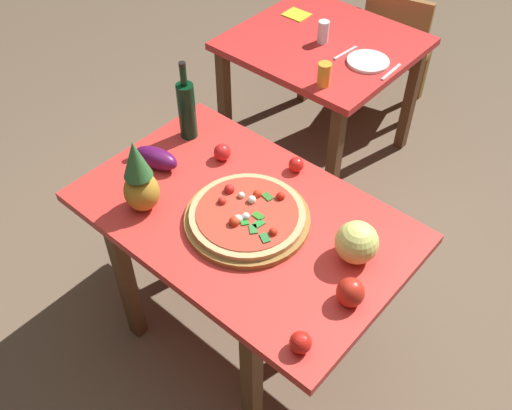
{
  "coord_description": "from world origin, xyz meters",
  "views": [
    {
      "loc": [
        1.04,
        -1.12,
        2.36
      ],
      "look_at": [
        0.04,
        0.03,
        0.82
      ],
      "focal_mm": 40.33,
      "sensor_mm": 36.0,
      "label": 1
    }
  ],
  "objects_px": {
    "pineapple_left": "(139,180)",
    "drinking_glass_juice": "(324,74)",
    "tomato_beside_pepper": "(297,165)",
    "drinking_glass_water": "(323,32)",
    "tomato_at_corner": "(301,342)",
    "eggplant": "(156,158)",
    "dining_chair": "(396,46)",
    "wine_bottle": "(187,109)",
    "melon": "(357,242)",
    "bell_pepper": "(351,292)",
    "knife_utensil": "(391,72)",
    "dinner_plate": "(368,61)",
    "napkin_folded": "(297,15)",
    "pizza_board": "(247,219)",
    "tomato_by_bottle": "(222,152)",
    "background_table": "(322,59)",
    "fork_utensil": "(346,53)",
    "pizza": "(247,214)",
    "display_table": "(243,230)"
  },
  "relations": [
    {
      "from": "pizza_board",
      "to": "fork_utensil",
      "type": "relative_size",
      "value": 2.66
    },
    {
      "from": "drinking_glass_juice",
      "to": "dinner_plate",
      "type": "bearing_deg",
      "value": 80.07
    },
    {
      "from": "display_table",
      "to": "pizza_board",
      "type": "xyz_separation_m",
      "value": [
        0.04,
        -0.02,
        0.11
      ]
    },
    {
      "from": "pineapple_left",
      "to": "napkin_folded",
      "type": "relative_size",
      "value": 2.3
    },
    {
      "from": "bell_pepper",
      "to": "drinking_glass_water",
      "type": "xyz_separation_m",
      "value": [
        -1.08,
        1.31,
        0.01
      ]
    },
    {
      "from": "melon",
      "to": "pizza",
      "type": "bearing_deg",
      "value": -163.44
    },
    {
      "from": "drinking_glass_juice",
      "to": "dinner_plate",
      "type": "xyz_separation_m",
      "value": [
        0.05,
        0.31,
        -0.05
      ]
    },
    {
      "from": "wine_bottle",
      "to": "bell_pepper",
      "type": "height_order",
      "value": "wine_bottle"
    },
    {
      "from": "dinner_plate",
      "to": "napkin_folded",
      "type": "bearing_deg",
      "value": 164.67
    },
    {
      "from": "pineapple_left",
      "to": "drinking_glass_water",
      "type": "bearing_deg",
      "value": 98.65
    },
    {
      "from": "bell_pepper",
      "to": "drinking_glass_juice",
      "type": "xyz_separation_m",
      "value": [
        -0.83,
        0.98,
        0.01
      ]
    },
    {
      "from": "pizza",
      "to": "fork_utensil",
      "type": "height_order",
      "value": "pizza"
    },
    {
      "from": "melon",
      "to": "eggplant",
      "type": "height_order",
      "value": "melon"
    },
    {
      "from": "knife_utensil",
      "to": "napkin_folded",
      "type": "xyz_separation_m",
      "value": [
        -0.74,
        0.16,
        -0.0
      ]
    },
    {
      "from": "display_table",
      "to": "wine_bottle",
      "type": "distance_m",
      "value": 0.59
    },
    {
      "from": "tomato_at_corner",
      "to": "eggplant",
      "type": "bearing_deg",
      "value": 163.71
    },
    {
      "from": "eggplant",
      "to": "pizza",
      "type": "bearing_deg",
      "value": 1.62
    },
    {
      "from": "melon",
      "to": "background_table",
      "type": "bearing_deg",
      "value": 130.35
    },
    {
      "from": "dining_chair",
      "to": "drinking_glass_water",
      "type": "distance_m",
      "value": 0.78
    },
    {
      "from": "pineapple_left",
      "to": "tomato_at_corner",
      "type": "bearing_deg",
      "value": -6.43
    },
    {
      "from": "fork_utensil",
      "to": "napkin_folded",
      "type": "bearing_deg",
      "value": 165.61
    },
    {
      "from": "drinking_glass_water",
      "to": "fork_utensil",
      "type": "relative_size",
      "value": 0.66
    },
    {
      "from": "tomato_by_bottle",
      "to": "knife_utensil",
      "type": "height_order",
      "value": "tomato_by_bottle"
    },
    {
      "from": "tomato_beside_pepper",
      "to": "drinking_glass_water",
      "type": "distance_m",
      "value": 1.06
    },
    {
      "from": "dining_chair",
      "to": "eggplant",
      "type": "distance_m",
      "value": 1.99
    },
    {
      "from": "tomato_by_bottle",
      "to": "knife_utensil",
      "type": "distance_m",
      "value": 1.06
    },
    {
      "from": "fork_utensil",
      "to": "dinner_plate",
      "type": "bearing_deg",
      "value": 5.32
    },
    {
      "from": "pineapple_left",
      "to": "tomato_beside_pepper",
      "type": "xyz_separation_m",
      "value": [
        0.32,
        0.55,
        -0.11
      ]
    },
    {
      "from": "bell_pepper",
      "to": "tomato_at_corner",
      "type": "xyz_separation_m",
      "value": [
        -0.01,
        -0.25,
        -0.01
      ]
    },
    {
      "from": "pineapple_left",
      "to": "fork_utensil",
      "type": "bearing_deg",
      "value": 92.37
    },
    {
      "from": "tomato_at_corner",
      "to": "drinking_glass_water",
      "type": "distance_m",
      "value": 1.89
    },
    {
      "from": "eggplant",
      "to": "drinking_glass_juice",
      "type": "xyz_separation_m",
      "value": [
        0.16,
        0.94,
        0.01
      ]
    },
    {
      "from": "pineapple_left",
      "to": "napkin_folded",
      "type": "bearing_deg",
      "value": 107.75
    },
    {
      "from": "eggplant",
      "to": "drinking_glass_juice",
      "type": "bearing_deg",
      "value": 80.11
    },
    {
      "from": "pineapple_left",
      "to": "drinking_glass_juice",
      "type": "xyz_separation_m",
      "value": [
        0.02,
        1.14,
        -0.08
      ]
    },
    {
      "from": "tomato_at_corner",
      "to": "knife_utensil",
      "type": "bearing_deg",
      "value": 111.87
    },
    {
      "from": "background_table",
      "to": "pizza_board",
      "type": "distance_m",
      "value": 1.41
    },
    {
      "from": "pizza_board",
      "to": "pineapple_left",
      "type": "height_order",
      "value": "pineapple_left"
    },
    {
      "from": "display_table",
      "to": "pineapple_left",
      "type": "height_order",
      "value": "pineapple_left"
    },
    {
      "from": "melon",
      "to": "tomato_beside_pepper",
      "type": "relative_size",
      "value": 2.43
    },
    {
      "from": "tomato_at_corner",
      "to": "fork_utensil",
      "type": "xyz_separation_m",
      "value": [
        -0.9,
        1.55,
        -0.03
      ]
    },
    {
      "from": "dining_chair",
      "to": "tomato_at_corner",
      "type": "distance_m",
      "value": 2.47
    },
    {
      "from": "dining_chair",
      "to": "display_table",
      "type": "bearing_deg",
      "value": 89.32
    },
    {
      "from": "display_table",
      "to": "pizza",
      "type": "bearing_deg",
      "value": -24.07
    },
    {
      "from": "dinner_plate",
      "to": "fork_utensil",
      "type": "relative_size",
      "value": 1.22
    },
    {
      "from": "tomato_by_bottle",
      "to": "knife_utensil",
      "type": "relative_size",
      "value": 0.41
    },
    {
      "from": "fork_utensil",
      "to": "wine_bottle",
      "type": "bearing_deg",
      "value": -91.8
    },
    {
      "from": "pizza",
      "to": "napkin_folded",
      "type": "relative_size",
      "value": 3.13
    },
    {
      "from": "pizza",
      "to": "pineapple_left",
      "type": "xyz_separation_m",
      "value": [
        -0.35,
        -0.21,
        0.1
      ]
    },
    {
      "from": "wine_bottle",
      "to": "melon",
      "type": "bearing_deg",
      "value": -6.07
    }
  ]
}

